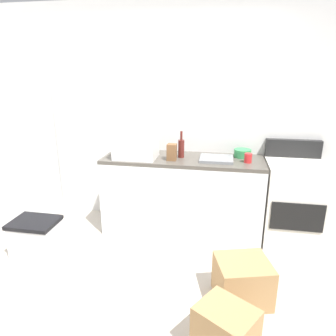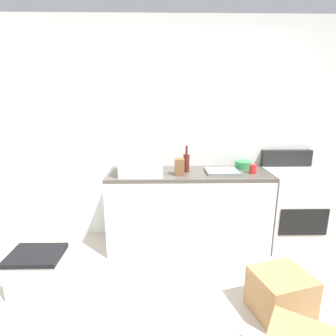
{
  "view_description": "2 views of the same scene",
  "coord_description": "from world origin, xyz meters",
  "px_view_note": "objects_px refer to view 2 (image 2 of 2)",
  "views": [
    {
      "loc": [
        0.74,
        -2.12,
        1.84
      ],
      "look_at": [
        0.13,
        1.2,
        0.77
      ],
      "focal_mm": 32.92,
      "sensor_mm": 36.0,
      "label": 1
    },
    {
      "loc": [
        0.01,
        -1.75,
        1.7
      ],
      "look_at": [
        0.07,
        1.11,
        0.97
      ],
      "focal_mm": 29.11,
      "sensor_mm": 36.0,
      "label": 2
    }
  ],
  "objects_px": {
    "refrigerator": "(3,183)",
    "knife_block": "(179,167)",
    "cardboard_box_large": "(280,294)",
    "coffee_mug": "(253,169)",
    "microwave": "(141,163)",
    "storage_bin": "(38,272)",
    "wine_bottle": "(186,162)",
    "mixing_bowl": "(243,165)",
    "stove_oven": "(291,207)"
  },
  "relations": [
    {
      "from": "wine_bottle",
      "to": "cardboard_box_large",
      "type": "distance_m",
      "value": 1.55
    },
    {
      "from": "storage_bin",
      "to": "coffee_mug",
      "type": "bearing_deg",
      "value": 18.79
    },
    {
      "from": "wine_bottle",
      "to": "microwave",
      "type": "bearing_deg",
      "value": -167.75
    },
    {
      "from": "coffee_mug",
      "to": "refrigerator",
      "type": "bearing_deg",
      "value": 179.74
    },
    {
      "from": "stove_oven",
      "to": "coffee_mug",
      "type": "relative_size",
      "value": 11.0
    },
    {
      "from": "coffee_mug",
      "to": "storage_bin",
      "type": "xyz_separation_m",
      "value": [
        -2.13,
        -0.72,
        -0.76
      ]
    },
    {
      "from": "mixing_bowl",
      "to": "microwave",
      "type": "bearing_deg",
      "value": -168.32
    },
    {
      "from": "refrigerator",
      "to": "cardboard_box_large",
      "type": "xyz_separation_m",
      "value": [
        2.71,
        -1.05,
        -0.63
      ]
    },
    {
      "from": "mixing_bowl",
      "to": "cardboard_box_large",
      "type": "height_order",
      "value": "mixing_bowl"
    },
    {
      "from": "stove_oven",
      "to": "cardboard_box_large",
      "type": "distance_m",
      "value": 1.27
    },
    {
      "from": "mixing_bowl",
      "to": "cardboard_box_large",
      "type": "relative_size",
      "value": 0.45
    },
    {
      "from": "wine_bottle",
      "to": "mixing_bowl",
      "type": "distance_m",
      "value": 0.7
    },
    {
      "from": "coffee_mug",
      "to": "storage_bin",
      "type": "relative_size",
      "value": 0.22
    },
    {
      "from": "wine_bottle",
      "to": "cardboard_box_large",
      "type": "height_order",
      "value": "wine_bottle"
    },
    {
      "from": "stove_oven",
      "to": "microwave",
      "type": "xyz_separation_m",
      "value": [
        -1.74,
        -0.1,
        0.57
      ]
    },
    {
      "from": "mixing_bowl",
      "to": "storage_bin",
      "type": "height_order",
      "value": "mixing_bowl"
    },
    {
      "from": "cardboard_box_large",
      "to": "coffee_mug",
      "type": "bearing_deg",
      "value": 87.12
    },
    {
      "from": "stove_oven",
      "to": "refrigerator",
      "type": "bearing_deg",
      "value": -179.03
    },
    {
      "from": "refrigerator",
      "to": "knife_block",
      "type": "xyz_separation_m",
      "value": [
        1.94,
        -0.06,
        0.18
      ]
    },
    {
      "from": "microwave",
      "to": "cardboard_box_large",
      "type": "xyz_separation_m",
      "value": [
        1.17,
        -1.0,
        -0.86
      ]
    },
    {
      "from": "knife_block",
      "to": "refrigerator",
      "type": "bearing_deg",
      "value": 178.14
    },
    {
      "from": "microwave",
      "to": "knife_block",
      "type": "relative_size",
      "value": 2.56
    },
    {
      "from": "refrigerator",
      "to": "coffee_mug",
      "type": "distance_m",
      "value": 2.76
    },
    {
      "from": "knife_block",
      "to": "cardboard_box_large",
      "type": "distance_m",
      "value": 1.49
    },
    {
      "from": "refrigerator",
      "to": "mixing_bowl",
      "type": "height_order",
      "value": "refrigerator"
    },
    {
      "from": "stove_oven",
      "to": "storage_bin",
      "type": "relative_size",
      "value": 2.39
    },
    {
      "from": "refrigerator",
      "to": "cardboard_box_large",
      "type": "distance_m",
      "value": 2.97
    },
    {
      "from": "coffee_mug",
      "to": "stove_oven",
      "type": "bearing_deg",
      "value": 7.56
    },
    {
      "from": "refrigerator",
      "to": "mixing_bowl",
      "type": "xyz_separation_m",
      "value": [
        2.71,
        0.2,
        0.14
      ]
    },
    {
      "from": "mixing_bowl",
      "to": "stove_oven",
      "type": "bearing_deg",
      "value": -14.76
    },
    {
      "from": "mixing_bowl",
      "to": "cardboard_box_large",
      "type": "xyz_separation_m",
      "value": [
        -0.0,
        -1.25,
        -0.77
      ]
    },
    {
      "from": "microwave",
      "to": "coffee_mug",
      "type": "bearing_deg",
      "value": 1.35
    },
    {
      "from": "microwave",
      "to": "wine_bottle",
      "type": "height_order",
      "value": "wine_bottle"
    },
    {
      "from": "storage_bin",
      "to": "mixing_bowl",
      "type": "bearing_deg",
      "value": 24.3
    },
    {
      "from": "cardboard_box_large",
      "to": "wine_bottle",
      "type": "bearing_deg",
      "value": 121.4
    },
    {
      "from": "microwave",
      "to": "knife_block",
      "type": "height_order",
      "value": "microwave"
    },
    {
      "from": "microwave",
      "to": "knife_block",
      "type": "distance_m",
      "value": 0.41
    },
    {
      "from": "refrigerator",
      "to": "coffee_mug",
      "type": "height_order",
      "value": "refrigerator"
    },
    {
      "from": "microwave",
      "to": "coffee_mug",
      "type": "relative_size",
      "value": 4.6
    },
    {
      "from": "stove_oven",
      "to": "microwave",
      "type": "distance_m",
      "value": 1.83
    },
    {
      "from": "wine_bottle",
      "to": "coffee_mug",
      "type": "xyz_separation_m",
      "value": [
        0.73,
        -0.08,
        -0.06
      ]
    },
    {
      "from": "knife_block",
      "to": "cardboard_box_large",
      "type": "bearing_deg",
      "value": -52.15
    },
    {
      "from": "microwave",
      "to": "wine_bottle",
      "type": "bearing_deg",
      "value": 12.25
    },
    {
      "from": "stove_oven",
      "to": "microwave",
      "type": "relative_size",
      "value": 2.39
    },
    {
      "from": "knife_block",
      "to": "stove_oven",
      "type": "bearing_deg",
      "value": 5.09
    },
    {
      "from": "knife_block",
      "to": "microwave",
      "type": "bearing_deg",
      "value": 176.99
    },
    {
      "from": "mixing_bowl",
      "to": "cardboard_box_large",
      "type": "distance_m",
      "value": 1.46
    },
    {
      "from": "wine_bottle",
      "to": "storage_bin",
      "type": "bearing_deg",
      "value": -150.1
    },
    {
      "from": "knife_block",
      "to": "mixing_bowl",
      "type": "relative_size",
      "value": 0.95
    },
    {
      "from": "stove_oven",
      "to": "mixing_bowl",
      "type": "bearing_deg",
      "value": 165.24
    }
  ]
}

